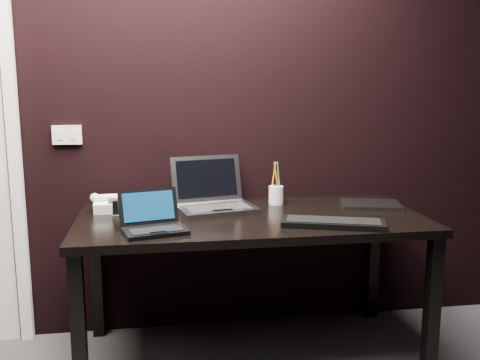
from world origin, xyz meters
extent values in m
plane|color=black|center=(0.00, 1.80, 1.30)|extent=(4.00, 0.00, 4.00)
cube|color=white|center=(-0.89, 1.77, 1.02)|extent=(0.06, 0.05, 2.11)
cube|color=silver|center=(-0.62, 1.79, 1.12)|extent=(0.15, 0.02, 0.10)
cube|color=silver|center=(-0.66, 1.78, 1.12)|extent=(0.03, 0.01, 0.05)
cube|color=silver|center=(-0.58, 1.78, 1.12)|extent=(0.03, 0.01, 0.05)
cube|color=black|center=(0.30, 1.40, 0.72)|extent=(1.70, 0.80, 0.04)
cube|color=black|center=(-0.50, 1.05, 0.35)|extent=(0.06, 0.06, 0.70)
cube|color=black|center=(1.10, 1.05, 0.35)|extent=(0.06, 0.06, 0.70)
cube|color=black|center=(-0.50, 1.75, 0.35)|extent=(0.06, 0.06, 0.70)
cube|color=black|center=(1.10, 1.75, 0.35)|extent=(0.06, 0.06, 0.70)
cube|color=black|center=(-0.17, 1.16, 0.75)|extent=(0.31, 0.25, 0.02)
cube|color=black|center=(-0.17, 1.14, 0.76)|extent=(0.24, 0.15, 0.00)
cube|color=black|center=(-0.15, 1.09, 0.76)|extent=(0.08, 0.05, 0.00)
cube|color=black|center=(-0.20, 1.27, 0.84)|extent=(0.28, 0.12, 0.16)
cube|color=#092644|center=(-0.20, 1.27, 0.84)|extent=(0.24, 0.10, 0.13)
cube|color=gray|center=(0.14, 1.52, 0.75)|extent=(0.43, 0.35, 0.03)
cube|color=black|center=(0.15, 1.49, 0.77)|extent=(0.34, 0.21, 0.00)
cube|color=gray|center=(0.16, 1.42, 0.77)|extent=(0.11, 0.07, 0.00)
cube|color=#9F9FA4|center=(0.11, 1.69, 0.88)|extent=(0.39, 0.15, 0.24)
cube|color=black|center=(0.11, 1.68, 0.89)|extent=(0.33, 0.12, 0.19)
cube|color=black|center=(0.64, 1.15, 0.75)|extent=(0.50, 0.30, 0.03)
cube|color=black|center=(0.64, 1.15, 0.77)|extent=(0.45, 0.25, 0.00)
cube|color=gray|center=(0.97, 1.50, 0.75)|extent=(0.35, 0.28, 0.02)
cube|color=white|center=(-0.39, 1.61, 0.77)|extent=(0.18, 0.17, 0.08)
cylinder|color=silver|center=(-0.39, 1.60, 0.81)|extent=(0.17, 0.04, 0.04)
sphere|color=silver|center=(-0.47, 1.60, 0.81)|extent=(0.05, 0.05, 0.05)
sphere|color=white|center=(-0.30, 1.61, 0.81)|extent=(0.05, 0.05, 0.05)
cube|color=black|center=(-0.37, 1.57, 0.80)|extent=(0.07, 0.05, 0.01)
cube|color=black|center=(-0.35, 1.46, 0.78)|extent=(0.04, 0.03, 0.08)
cube|color=black|center=(-0.35, 1.45, 0.75)|extent=(0.05, 0.04, 0.02)
cylinder|color=silver|center=(0.48, 1.64, 0.79)|extent=(0.10, 0.10, 0.10)
cylinder|color=orange|center=(0.47, 1.65, 0.90)|extent=(0.02, 0.03, 0.15)
cylinder|color=green|center=(0.49, 1.64, 0.90)|extent=(0.02, 0.02, 0.15)
cylinder|color=black|center=(0.48, 1.65, 0.90)|extent=(0.01, 0.01, 0.15)
cylinder|color=#D25213|center=(0.48, 1.63, 0.90)|extent=(0.03, 0.03, 0.15)
camera|label=1|loc=(-0.15, -1.14, 1.38)|focal=40.00mm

